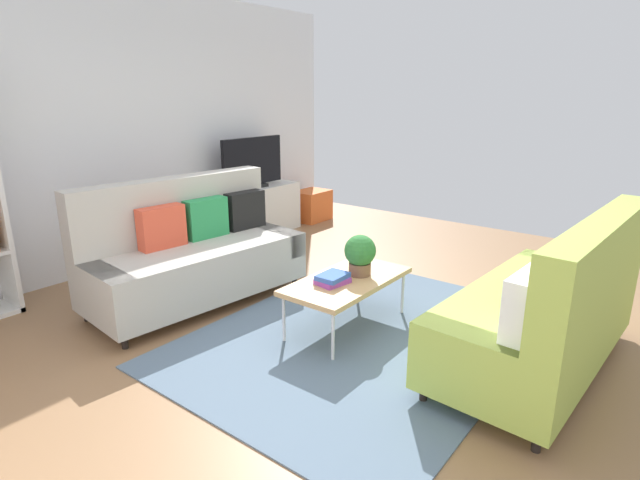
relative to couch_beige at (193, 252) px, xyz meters
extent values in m
plane|color=#936B47|center=(0.31, -1.35, -0.45)|extent=(7.68, 7.68, 0.00)
cube|color=silver|center=(0.31, 1.45, 1.00)|extent=(6.40, 0.12, 2.90)
cube|color=slate|center=(0.33, -1.62, -0.45)|extent=(2.90, 2.20, 0.01)
cube|color=#B2ADA3|center=(-0.02, -0.07, -0.13)|extent=(1.98, 1.03, 0.44)
cube|color=#B2ADA3|center=(0.01, 0.25, 0.37)|extent=(1.91, 0.39, 0.56)
cube|color=#B2ADA3|center=(0.83, -0.16, -0.02)|extent=(0.29, 0.86, 0.22)
cube|color=#B2ADA3|center=(-0.87, 0.02, -0.02)|extent=(0.29, 0.86, 0.22)
cylinder|color=black|center=(0.81, -0.50, -0.40)|extent=(0.05, 0.05, 0.10)
cylinder|color=black|center=(-0.92, -0.32, -0.40)|extent=(0.05, 0.05, 0.10)
cylinder|color=black|center=(0.88, 0.18, -0.40)|extent=(0.05, 0.05, 0.10)
cylinder|color=black|center=(-0.85, 0.36, -0.40)|extent=(0.05, 0.05, 0.10)
cube|color=black|center=(0.66, 0.00, 0.27)|extent=(0.41, 0.18, 0.36)
cube|color=#288C4C|center=(0.21, 0.05, 0.27)|extent=(0.41, 0.18, 0.36)
cube|color=#D84C33|center=(-0.23, 0.09, 0.27)|extent=(0.41, 0.18, 0.36)
cube|color=#A3BC4C|center=(0.68, -2.77, -0.13)|extent=(1.95, 0.95, 0.44)
cube|color=#A3BC4C|center=(0.66, -3.09, 0.37)|extent=(1.91, 0.31, 0.56)
cube|color=#A3BC4C|center=(-0.17, -2.72, -0.02)|extent=(0.25, 0.85, 0.22)
cube|color=#A3BC4C|center=(1.53, -2.82, -0.02)|extent=(0.25, 0.85, 0.22)
cylinder|color=black|center=(-0.17, -2.38, -0.40)|extent=(0.05, 0.05, 0.10)
cylinder|color=black|center=(1.57, -2.48, -0.40)|extent=(0.05, 0.05, 0.10)
cylinder|color=black|center=(-0.21, -3.06, -0.40)|extent=(0.05, 0.05, 0.10)
cylinder|color=black|center=(1.53, -3.16, -0.40)|extent=(0.05, 0.05, 0.10)
cube|color=white|center=(0.00, -2.87, 0.27)|extent=(0.41, 0.16, 0.36)
cube|color=black|center=(0.45, -2.90, 0.27)|extent=(0.41, 0.16, 0.36)
cube|color=tan|center=(0.38, -1.42, -0.05)|extent=(1.10, 0.56, 0.04)
cylinder|color=silver|center=(-0.12, -1.19, -0.26)|extent=(0.02, 0.02, 0.38)
cylinder|color=silver|center=(0.88, -1.19, -0.26)|extent=(0.02, 0.02, 0.38)
cylinder|color=silver|center=(-0.12, -1.65, -0.26)|extent=(0.02, 0.02, 0.38)
cylinder|color=silver|center=(0.88, -1.65, -0.26)|extent=(0.02, 0.02, 0.38)
cube|color=silver|center=(1.87, 1.11, -0.13)|extent=(1.40, 0.44, 0.64)
cube|color=black|center=(1.87, 1.09, 0.21)|extent=(0.36, 0.20, 0.04)
cube|color=black|center=(1.87, 1.09, 0.53)|extent=(1.00, 0.05, 0.60)
cube|color=orange|center=(2.97, 1.01, -0.23)|extent=(0.52, 0.40, 0.44)
cylinder|color=brown|center=(0.51, -1.45, 0.02)|extent=(0.18, 0.18, 0.10)
sphere|color=#2D7233|center=(0.51, -1.45, 0.17)|extent=(0.25, 0.25, 0.25)
cube|color=purple|center=(0.22, -1.39, -0.01)|extent=(0.27, 0.22, 0.04)
cube|color=#3359B2|center=(0.22, -1.39, 0.03)|extent=(0.24, 0.18, 0.04)
cylinder|color=#B24C4C|center=(1.29, 1.16, 0.25)|extent=(0.13, 0.13, 0.12)
cylinder|color=#3F8C4C|center=(1.48, 1.07, 0.31)|extent=(0.05, 0.05, 0.24)
cylinder|color=red|center=(1.58, 1.07, 0.26)|extent=(0.05, 0.05, 0.14)
cylinder|color=purple|center=(1.68, 1.07, 0.30)|extent=(0.05, 0.05, 0.22)
camera|label=1|loc=(-2.69, -3.53, 1.39)|focal=28.29mm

